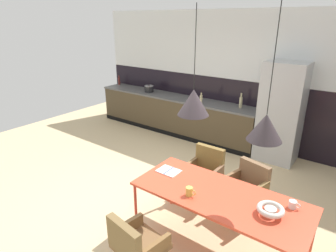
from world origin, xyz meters
The scene contains 19 objects.
ground_plane centered at (0.00, 0.00, 0.00)m, with size 9.72×9.72×0.00m, color #CDB588.
back_wall_splashback_dark centered at (0.00, 2.89, 0.70)m, with size 7.47×0.12×1.40m, color black.
back_wall_panel_upper centered at (0.00, 2.89, 2.10)m, with size 7.47×0.12×1.40m, color silver.
kitchen_counter centered at (-1.51, 2.53, 0.44)m, with size 4.18×0.63×0.89m.
refrigerator_column centered at (0.95, 2.53, 0.95)m, with size 0.74×0.60×1.90m, color #ADAFB2.
dining_table centered at (1.12, -0.27, 0.71)m, with size 1.98×0.84×0.75m.
armchair_near_window centered at (1.16, 0.54, 0.51)m, with size 0.58×0.57×0.78m.
armchair_facing_counter centered at (0.66, -1.19, 0.50)m, with size 0.54×0.53×0.79m.
armchair_head_of_table centered at (0.48, 0.57, 0.51)m, with size 0.49×0.47×0.81m.
fruit_bowl centered at (1.69, -0.29, 0.81)m, with size 0.27×0.27×0.09m.
open_book centered at (0.35, -0.19, 0.75)m, with size 0.28×0.22×0.02m.
mug_white_ceramic centered at (1.85, -0.03, 0.79)m, with size 0.12×0.08×0.08m.
mug_wide_latte centered at (0.86, -0.49, 0.80)m, with size 0.13×0.08×0.10m.
cooking_pot centered at (-2.26, 2.51, 0.97)m, with size 0.23×0.23×0.18m.
bottle_oil_tall centered at (0.13, 2.59, 1.01)m, with size 0.06×0.06×0.31m.
bottle_vinegar_dark centered at (-3.49, 2.68, 0.99)m, with size 0.06×0.06×0.26m.
bottle_spice_small centered at (-0.66, 2.35, 0.99)m, with size 0.06×0.06×0.25m.
pendant_lamp_over_table_near centered at (0.73, -0.25, 1.75)m, with size 0.35×0.35×1.14m.
pendant_lamp_over_table_far centered at (1.52, -0.23, 1.64)m, with size 0.34×0.34×1.25m.
Camera 1 is at (2.28, -2.80, 2.60)m, focal length 30.41 mm.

